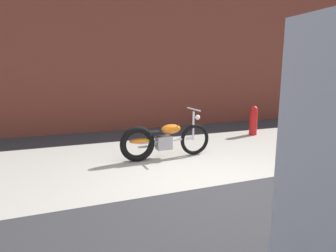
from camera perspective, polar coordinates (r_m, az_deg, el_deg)
ground_plane at (r=4.75m, az=8.53°, el=-11.79°), size 80.00×80.00×0.00m
sidewalk_slab at (r=6.24m, az=0.59°, el=-6.08°), size 36.00×3.50×0.01m
brick_building_wall at (r=9.28m, az=-7.47°, el=14.04°), size 36.00×0.50×4.70m
motorcycle_orange at (r=6.01m, az=-1.54°, el=-2.83°), size 2.01×0.58×1.03m
fire_hydrant at (r=8.61m, az=16.53°, el=1.08°), size 0.22×0.22×0.84m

